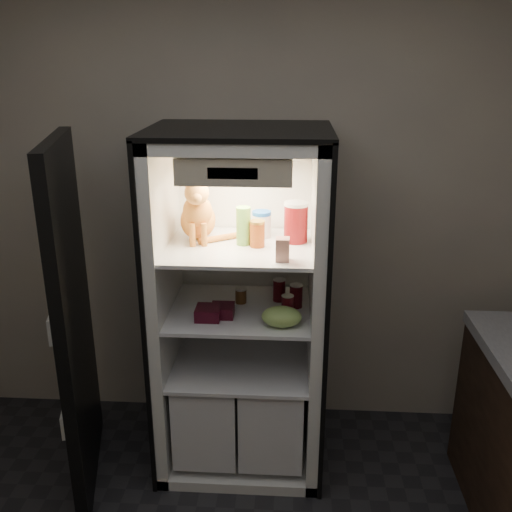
{
  "coord_description": "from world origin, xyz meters",
  "views": [
    {
      "loc": [
        0.26,
        -1.41,
        2.22
      ],
      "look_at": [
        0.08,
        1.32,
        1.23
      ],
      "focal_mm": 40.0,
      "sensor_mm": 36.0,
      "label": 1
    }
  ],
  "objects": [
    {
      "name": "berry_box_right",
      "position": [
        -0.08,
        1.22,
        0.97
      ],
      "size": [
        0.12,
        0.12,
        0.06
      ],
      "primitive_type": "cube",
      "color": "#4F0D22",
      "rests_on": "refrigerator"
    },
    {
      "name": "refrigerator",
      "position": [
        0.0,
        1.38,
        0.79
      ],
      "size": [
        0.9,
        0.72,
        1.88
      ],
      "color": "white",
      "rests_on": "floor"
    },
    {
      "name": "mayo_tub",
      "position": [
        0.1,
        1.47,
        1.36
      ],
      "size": [
        0.1,
        0.1,
        0.14
      ],
      "color": "white",
      "rests_on": "refrigerator"
    },
    {
      "name": "room_shell",
      "position": [
        0.0,
        0.0,
        1.62
      ],
      "size": [
        3.6,
        3.6,
        3.6
      ],
      "color": "white",
      "rests_on": "floor"
    },
    {
      "name": "tabby_cat",
      "position": [
        -0.22,
        1.4,
        1.43
      ],
      "size": [
        0.32,
        0.36,
        0.37
      ],
      "rotation": [
        0.0,
        0.0,
        0.16
      ],
      "color": "#C75019",
      "rests_on": "refrigerator"
    },
    {
      "name": "fridge_door",
      "position": [
        -0.83,
        1.13,
        0.91
      ],
      "size": [
        0.27,
        0.86,
        1.85
      ],
      "rotation": [
        0.0,
        0.0,
        0.24
      ],
      "color": "black",
      "rests_on": "floor"
    },
    {
      "name": "cream_carton",
      "position": [
        0.22,
        1.11,
        1.35
      ],
      "size": [
        0.06,
        0.06,
        0.11
      ],
      "primitive_type": "cube",
      "color": "silver",
      "rests_on": "refrigerator"
    },
    {
      "name": "soda_can_b",
      "position": [
        0.29,
        1.35,
        1.0
      ],
      "size": [
        0.07,
        0.07,
        0.13
      ],
      "color": "black",
      "rests_on": "refrigerator"
    },
    {
      "name": "grape_bag",
      "position": [
        0.22,
        1.13,
        0.99
      ],
      "size": [
        0.2,
        0.14,
        0.1
      ],
      "primitive_type": "ellipsoid",
      "color": "#8AB253",
      "rests_on": "refrigerator"
    },
    {
      "name": "soda_can_a",
      "position": [
        0.2,
        1.43,
        1.0
      ],
      "size": [
        0.07,
        0.07,
        0.12
      ],
      "color": "black",
      "rests_on": "refrigerator"
    },
    {
      "name": "parmesan_shaker",
      "position": [
        0.02,
        1.34,
        1.39
      ],
      "size": [
        0.08,
        0.08,
        0.2
      ],
      "color": "#268B39",
      "rests_on": "refrigerator"
    },
    {
      "name": "condiment_jar",
      "position": [
        -0.0,
        1.39,
        0.98
      ],
      "size": [
        0.06,
        0.06,
        0.08
      ],
      "color": "brown",
      "rests_on": "refrigerator"
    },
    {
      "name": "soda_can_c",
      "position": [
        0.25,
        1.24,
        1.0
      ],
      "size": [
        0.06,
        0.06,
        0.12
      ],
      "color": "black",
      "rests_on": "refrigerator"
    },
    {
      "name": "pepper_jar",
      "position": [
        0.28,
        1.4,
        1.4
      ],
      "size": [
        0.12,
        0.12,
        0.21
      ],
      "color": "maroon",
      "rests_on": "refrigerator"
    },
    {
      "name": "salsa_jar",
      "position": [
        0.09,
        1.31,
        1.36
      ],
      "size": [
        0.08,
        0.08,
        0.14
      ],
      "color": "maroon",
      "rests_on": "refrigerator"
    },
    {
      "name": "berry_box_left",
      "position": [
        -0.15,
        1.19,
        0.97
      ],
      "size": [
        0.12,
        0.12,
        0.06
      ],
      "primitive_type": "cube",
      "color": "#4F0D22",
      "rests_on": "refrigerator"
    }
  ]
}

